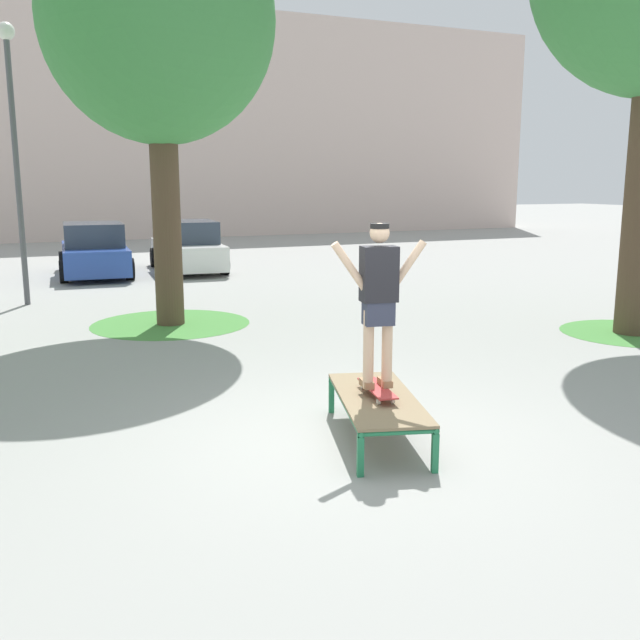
% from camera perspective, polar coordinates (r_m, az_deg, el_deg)
% --- Properties ---
extents(ground_plane, '(120.00, 120.00, 0.00)m').
position_cam_1_polar(ground_plane, '(7.52, 2.51, -9.56)').
color(ground_plane, '#999993').
extents(building_facade, '(43.69, 4.00, 10.56)m').
position_cam_1_polar(building_facade, '(35.91, -15.86, 14.91)').
color(building_facade, beige).
rests_on(building_facade, ground).
extents(skate_box, '(1.26, 2.04, 0.46)m').
position_cam_1_polar(skate_box, '(7.42, 4.65, -6.51)').
color(skate_box, '#237A4C').
rests_on(skate_box, ground).
extents(skateboard, '(0.34, 0.82, 0.09)m').
position_cam_1_polar(skateboard, '(7.41, 4.62, -5.53)').
color(skateboard, '#B23333').
rests_on(skateboard, skate_box).
extents(skater, '(1.00, 0.33, 1.69)m').
position_cam_1_polar(skater, '(7.19, 4.73, 2.09)').
color(skater, beige).
rests_on(skater, skateboard).
extents(grass_patch_near_right, '(2.44, 2.44, 0.01)m').
position_cam_1_polar(grass_patch_near_right, '(13.76, 23.74, -0.95)').
color(grass_patch_near_right, '#47893D').
rests_on(grass_patch_near_right, ground).
extents(tree_mid_back, '(4.10, 4.10, 7.59)m').
position_cam_1_polar(tree_mid_back, '(13.71, -12.86, 22.36)').
color(tree_mid_back, brown).
rests_on(tree_mid_back, ground).
extents(grass_patch_mid_back, '(2.97, 2.97, 0.01)m').
position_cam_1_polar(grass_patch_mid_back, '(13.70, -11.90, -0.28)').
color(grass_patch_mid_back, '#47893D').
rests_on(grass_patch_mid_back, ground).
extents(car_blue, '(2.11, 4.30, 1.50)m').
position_cam_1_polar(car_blue, '(21.17, -17.70, 5.27)').
color(car_blue, '#28479E').
rests_on(car_blue, ground).
extents(car_white, '(2.17, 4.32, 1.50)m').
position_cam_1_polar(car_white, '(21.64, -10.60, 5.72)').
color(car_white, silver).
rests_on(car_white, ground).
extents(light_post, '(0.36, 0.36, 5.83)m').
position_cam_1_polar(light_post, '(16.60, -23.44, 14.27)').
color(light_post, '#4C4C51').
rests_on(light_post, ground).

